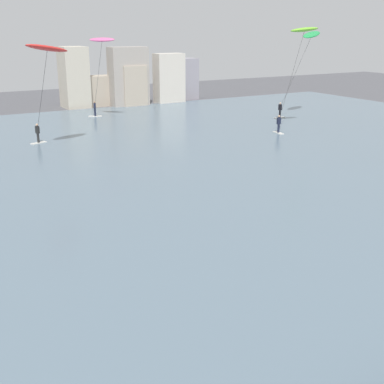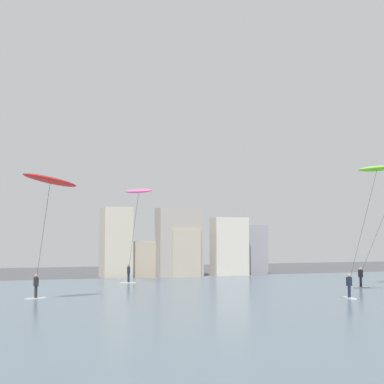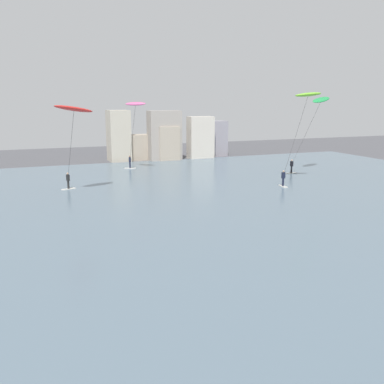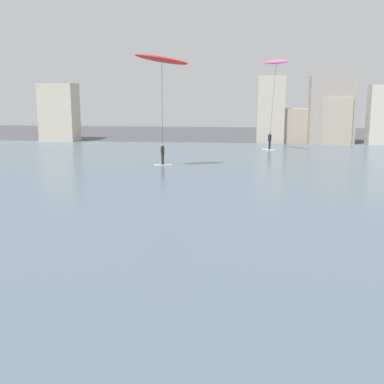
# 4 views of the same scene
# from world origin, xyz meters

# --- Properties ---
(water_bay) EXTENTS (84.00, 52.00, 0.10)m
(water_bay) POSITION_xyz_m (0.00, 30.57, 0.05)
(water_bay) COLOR slate
(water_bay) RESTS_ON ground
(far_shore_buildings) EXTENTS (42.42, 5.09, 7.24)m
(far_shore_buildings) POSITION_xyz_m (7.31, 57.76, 3.08)
(far_shore_buildings) COLOR beige
(far_shore_buildings) RESTS_ON ground
(kitesurfer_red) EXTENTS (3.97, 5.09, 8.23)m
(kitesurfer_red) POSITION_xyz_m (-2.66, 36.94, 7.36)
(kitesurfer_red) COLOR silver
(kitesurfer_red) RESTS_ON water_bay
(kitesurfer_green) EXTENTS (5.82, 2.32, 9.14)m
(kitesurfer_green) POSITION_xyz_m (25.50, 39.45, 7.98)
(kitesurfer_green) COLOR silver
(kitesurfer_green) RESTS_ON water_bay
(kitesurfer_pink) EXTENTS (2.59, 4.57, 8.39)m
(kitesurfer_pink) POSITION_xyz_m (5.72, 48.19, 7.28)
(kitesurfer_pink) COLOR silver
(kitesurfer_pink) RESTS_ON water_bay
(kitesurfer_lime) EXTENTS (4.75, 2.20, 9.40)m
(kitesurfer_lime) POSITION_xyz_m (19.62, 34.01, 8.11)
(kitesurfer_lime) COLOR silver
(kitesurfer_lime) RESTS_ON water_bay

